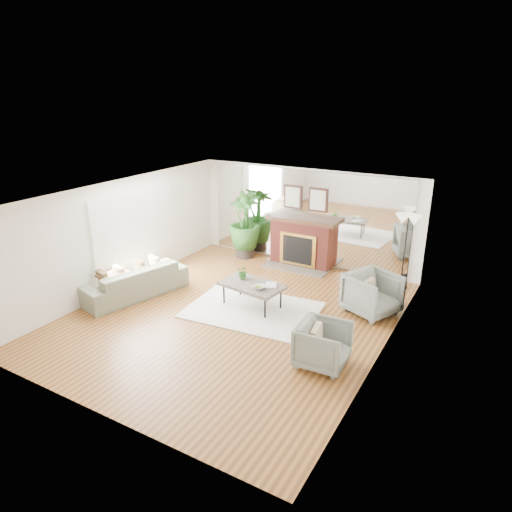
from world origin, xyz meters
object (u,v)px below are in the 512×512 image
Objects in this scene: coffee_table at (252,286)px; sofa at (134,281)px; armchair_back at (372,294)px; side_table at (114,277)px; potted_ficus at (245,223)px; fireplace at (301,241)px; armchair_front at (323,345)px; floor_lamp at (408,226)px.

sofa reaches higher than coffee_table.
coffee_table is at bearing 137.57° from armchair_back.
sofa is 5.17m from armchair_back.
side_table is 0.35× the size of potted_ficus.
armchair_front is (2.25, -4.03, -0.28)m from fireplace.
potted_ficus reaches higher than side_table.
coffee_table is at bearing 55.34° from armchair_front.
side_table is 6.54m from floor_lamp.
floor_lamp is (5.25, 3.78, 0.97)m from side_table.
armchair_front is 4.05m from floor_lamp.
floor_lamp is at bearing 16.54° from armchair_back.
armchair_back is 1.95m from floor_lamp.
fireplace reaches higher than floor_lamp.
side_table is (-0.16, -0.40, 0.19)m from sofa.
floor_lamp is (0.39, 3.87, 1.13)m from armchair_front.
armchair_front is at bearing -159.52° from armchair_back.
fireplace is 2.47× the size of armchair_front.
fireplace is at bearing 5.67° from potted_ficus.
potted_ficus reaches higher than armchair_front.
potted_ficus is at bearing -174.33° from fireplace.
coffee_table is 2.70m from sofa.
armchair_back is 1.49× the size of side_table.
floor_lamp is (4.24, 0.00, 0.54)m from potted_ficus.
armchair_front is (-0.16, -2.26, -0.06)m from armchair_back.
armchair_front is (4.70, -0.50, 0.03)m from sofa.
armchair_back is at bearing -98.07° from floor_lamp.
fireplace is 2.77m from floor_lamp.
armchair_back is 0.53× the size of potted_ficus.
floor_lamp is (2.51, 2.58, 1.02)m from coffee_table.
sofa is 0.47m from side_table.
sofa is at bearing -124.75° from fireplace.
fireplace is 4.62m from armchair_front.
armchair_front reaches higher than sofa.
armchair_back is 2.27m from armchair_front.
side_table is at bearing -156.36° from coffee_table.
potted_ficus is (-4.01, 1.61, 0.53)m from armchair_back.
coffee_table is at bearing -134.23° from floor_lamp.
armchair_front is at bearing -1.10° from side_table.
potted_ficus is at bearing 75.00° from side_table.
sofa is 2.84× the size of armchair_front.
armchair_back is at bearing 23.33° from side_table.
fireplace reaches higher than sofa.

